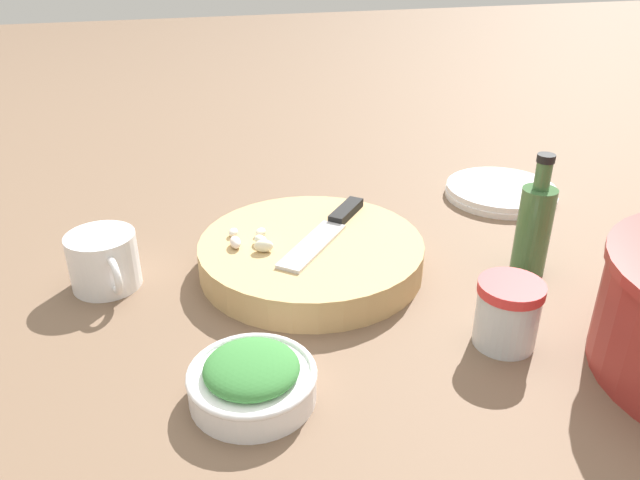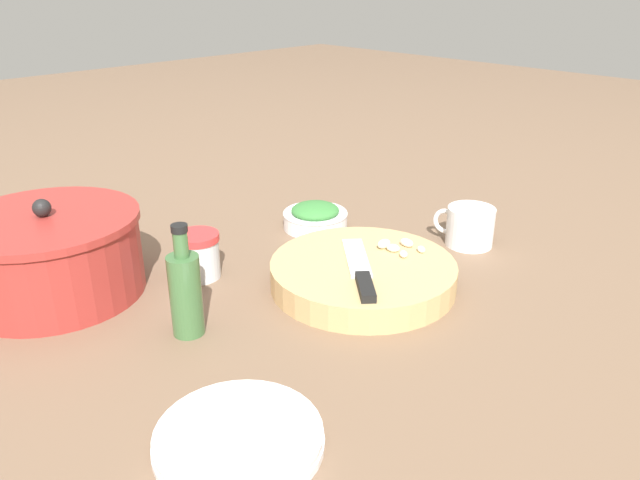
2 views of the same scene
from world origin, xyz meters
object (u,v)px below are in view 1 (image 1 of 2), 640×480
at_px(garlic_cloves, 252,241).
at_px(oil_bottle, 534,227).
at_px(coffee_mug, 104,261).
at_px(plate_stack, 501,192).
at_px(cutting_board, 311,255).
at_px(chef_knife, 330,228).
at_px(spice_jar, 507,313).
at_px(herb_bowl, 252,379).

relative_size(garlic_cloves, oil_bottle, 0.45).
bearing_deg(coffee_mug, plate_stack, -168.98).
relative_size(cutting_board, chef_knife, 1.65).
distance_m(garlic_cloves, coffee_mug, 0.19).
height_order(coffee_mug, oil_bottle, oil_bottle).
height_order(cutting_board, plate_stack, cutting_board).
xyz_separation_m(chef_knife, coffee_mug, (0.30, -0.00, -0.01)).
height_order(spice_jar, coffee_mug, spice_jar).
height_order(chef_knife, spice_jar, spice_jar).
xyz_separation_m(cutting_board, coffee_mug, (0.27, -0.03, 0.02)).
height_order(herb_bowl, spice_jar, spice_jar).
relative_size(spice_jar, oil_bottle, 0.47).
bearing_deg(plate_stack, garlic_cloves, 17.62).
xyz_separation_m(garlic_cloves, oil_bottle, (-0.36, 0.09, 0.02)).
xyz_separation_m(spice_jar, oil_bottle, (-0.11, -0.14, 0.03)).
xyz_separation_m(spice_jar, plate_stack, (-0.21, -0.37, -0.03)).
xyz_separation_m(chef_knife, spice_jar, (-0.14, 0.24, -0.01)).
bearing_deg(oil_bottle, coffee_mug, -11.16).
relative_size(cutting_board, coffee_mug, 2.65).
bearing_deg(chef_knife, garlic_cloves, 48.38).
height_order(plate_stack, oil_bottle, oil_bottle).
bearing_deg(garlic_cloves, spice_jar, 137.47).
xyz_separation_m(garlic_cloves, plate_stack, (-0.46, -0.14, -0.04)).
distance_m(coffee_mug, oil_bottle, 0.57).
relative_size(cutting_board, spice_jar, 3.86).
xyz_separation_m(plate_stack, oil_bottle, (0.09, 0.24, 0.06)).
height_order(spice_jar, plate_stack, spice_jar).
distance_m(cutting_board, chef_knife, 0.05).
bearing_deg(cutting_board, oil_bottle, 164.04).
height_order(garlic_cloves, herb_bowl, garlic_cloves).
distance_m(cutting_board, herb_bowl, 0.26).
distance_m(chef_knife, herb_bowl, 0.30).
height_order(chef_knife, herb_bowl, chef_knife).
distance_m(coffee_mug, plate_stack, 0.66).
distance_m(herb_bowl, coffee_mug, 0.30).
height_order(garlic_cloves, spice_jar, spice_jar).
xyz_separation_m(cutting_board, spice_jar, (-0.17, 0.22, 0.02)).
relative_size(chef_knife, garlic_cloves, 2.46).
bearing_deg(chef_knife, spice_jar, 160.60).
bearing_deg(spice_jar, plate_stack, -119.15).
bearing_deg(cutting_board, garlic_cloves, -6.59).
relative_size(garlic_cloves, herb_bowl, 0.58).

